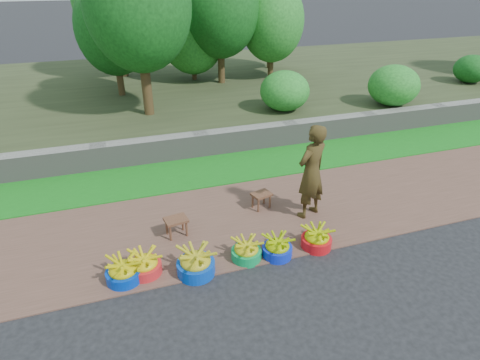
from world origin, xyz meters
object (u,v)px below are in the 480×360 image
object	(u,v)px
stool_right	(261,196)
basin_d	(246,251)
vendor_woman	(311,172)
basin_c	(196,263)
stool_left	(176,222)
basin_e	(277,247)
basin_a	(123,271)
basin_b	(144,265)
basin_f	(317,238)

from	to	relation	value
stool_right	basin_d	bearing A→B (deg)	-119.71
vendor_woman	basin_c	bearing A→B (deg)	-1.18
basin_d	stool_right	bearing A→B (deg)	60.29
stool_left	stool_right	bearing A→B (deg)	12.79
basin_c	basin_e	distance (m)	1.25
basin_a	basin_b	xyz separation A→B (m)	(0.29, 0.06, -0.00)
basin_e	stool_right	bearing A→B (deg)	79.20
basin_a	basin_d	size ratio (longest dim) A/B	1.09
basin_c	stool_right	xyz separation A→B (m)	(1.50, 1.34, 0.07)
basin_e	vendor_woman	bearing A→B (deg)	42.43
basin_a	basin_d	bearing A→B (deg)	-2.75
basin_a	basin_e	distance (m)	2.24
basin_b	vendor_woman	size ratio (longest dim) A/B	0.29
basin_c	basin_d	xyz separation A→B (m)	(0.78, 0.08, -0.03)
basin_a	basin_c	xyz separation A→B (m)	(0.98, -0.16, 0.02)
basin_b	basin_d	bearing A→B (deg)	-5.51
stool_right	vendor_woman	xyz separation A→B (m)	(0.70, -0.46, 0.60)
vendor_woman	stool_right	bearing A→B (deg)	-56.29
basin_c	basin_d	world-z (taller)	basin_c
basin_b	basin_c	bearing A→B (deg)	-17.48
basin_d	basin_a	bearing A→B (deg)	177.25
stool_left	stool_right	distance (m)	1.64
stool_left	basin_d	bearing A→B (deg)	-45.73
stool_left	basin_e	bearing A→B (deg)	-35.87
basin_c	basin_f	world-z (taller)	basin_c
basin_b	stool_left	xyz separation A→B (m)	(0.60, 0.76, 0.11)
vendor_woman	stool_left	bearing A→B (deg)	-25.34
basin_b	stool_right	distance (m)	2.47
basin_c	basin_e	size ratio (longest dim) A/B	1.19
basin_d	stool_left	size ratio (longest dim) A/B	1.16
basin_a	basin_e	size ratio (longest dim) A/B	1.08
basin_b	stool_right	xyz separation A→B (m)	(2.19, 1.12, 0.09)
basin_d	basin_f	bearing A→B (deg)	-3.28
basin_e	stool_right	world-z (taller)	basin_e
basin_d	basin_e	xyz separation A→B (m)	(0.47, -0.07, 0.00)
vendor_woman	basin_e	bearing A→B (deg)	19.55
stool_right	basin_b	bearing A→B (deg)	-152.96
basin_d	stool_right	size ratio (longest dim) A/B	1.16
basin_b	basin_f	distance (m)	2.61
basin_e	stool_right	distance (m)	1.36
stool_right	basin_a	bearing A→B (deg)	-154.63
basin_e	stool_right	size ratio (longest dim) A/B	1.17
basin_f	stool_left	xyz separation A→B (m)	(-2.01, 0.96, 0.11)
basin_d	basin_e	world-z (taller)	basin_e
basin_a	basin_e	xyz separation A→B (m)	(2.23, -0.16, -0.01)
basin_a	stool_left	world-z (taller)	basin_a
basin_f	vendor_woman	bearing A→B (deg)	71.35
basin_e	stool_left	world-z (taller)	basin_e
basin_d	stool_left	bearing A→B (deg)	134.27
basin_f	vendor_woman	world-z (taller)	vendor_woman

